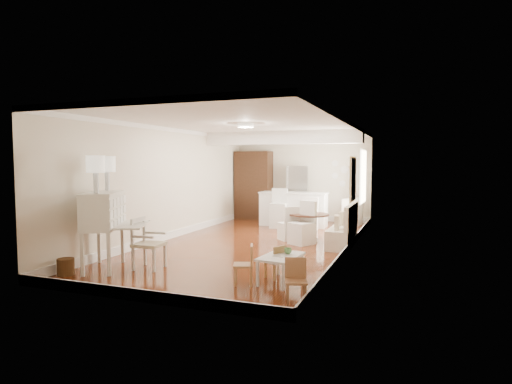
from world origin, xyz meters
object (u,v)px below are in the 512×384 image
Objects in this scene: secretary_bureau at (103,231)px; wicker_basket at (66,267)px; kids_chair_a at (243,264)px; kids_chair_c at (296,281)px; slip_chair_far at (288,223)px; kids_table at (281,269)px; bar_stool_right at (310,214)px; bar_stool_left at (278,208)px; sideboard at (352,212)px; dining_table at (309,227)px; breakfast_counter at (293,209)px; kids_chair_b at (274,261)px; pantry_cabinet at (254,185)px; slip_chair_near at (302,223)px; gustavian_armchair at (149,243)px; fridge at (308,194)px.

wicker_basket is (-0.33, -0.57, -0.56)m from secretary_bureau.
kids_chair_a is at bearing -25.29° from secretary_bureau.
slip_chair_far is (-1.44, 4.56, 0.12)m from kids_chair_c.
bar_stool_right is at bearing 98.30° from kids_table.
sideboard is at bearing 22.50° from bar_stool_left.
dining_table is at bearing 82.61° from kids_chair_c.
wicker_basket is 7.19m from breakfast_counter.
kids_chair_c is 0.30× the size of breakfast_counter.
secretary_bureau is 0.86m from wicker_basket.
kids_chair_b is 3.53m from slip_chair_far.
dining_table is 4.40m from pantry_cabinet.
bar_stool_right is (-0.78, 5.34, 0.25)m from kids_table.
breakfast_counter reaches higher than kids_table.
slip_chair_near is (-0.06, -0.46, 0.17)m from dining_table.
kids_table is at bearing -78.55° from bar_stool_left.
sideboard reaches higher than kids_chair_a.
gustavian_armchair reaches higher than slip_chair_far.
secretary_bureau reaches higher than sideboard.
slip_chair_near is at bearing -70.40° from breakfast_counter.
kids_table is at bearing 58.74° from slip_chair_far.
kids_chair_c is (3.76, -0.59, -0.39)m from secretary_bureau.
slip_chair_far is at bearing -140.55° from kids_chair_b.
pantry_cabinet is at bearing 114.13° from kids_table.
kids_chair_a is (1.99, -0.34, -0.14)m from gustavian_armchair.
kids_chair_c reaches higher than kids_table.
kids_chair_c is (3.01, -0.91, -0.15)m from gustavian_armchair.
bar_stool_left is 1.23× the size of bar_stool_right.
kids_chair_b is at bearing -77.44° from breakfast_counter.
kids_chair_b is at bearing -79.61° from bar_stool_left.
kids_chair_c is 6.36m from bar_stool_right.
secretary_bureau is 1.22× the size of bar_stool_left.
kids_chair_c is 0.34× the size of fridge.
bar_stool_right is at bearing 102.09° from dining_table.
slip_chair_near is at bearing 98.58° from kids_table.
bar_stool_right is 1.07× the size of sideboard.
kids_table is 7.79m from pantry_cabinet.
dining_table is (0.09, 4.04, 0.01)m from kids_chair_a.
slip_chair_far is at bearing -56.84° from pantry_cabinet.
kids_table is 5.40m from bar_stool_right.
gustavian_armchair is 1.09× the size of slip_chair_far.
slip_chair_far is at bearing 165.96° from kids_chair_a.
kids_chair_a is (2.74, -0.02, -0.38)m from secretary_bureau.
gustavian_armchair is at bearing -1.79° from secretary_bureau.
fridge is at bearing 73.58° from wicker_basket.
slip_chair_near is at bearing -82.65° from bar_stool_right.
slip_chair_far is (-0.95, 3.67, 0.21)m from kids_table.
gustavian_armchair is at bearing -104.14° from bar_stool_left.
gustavian_armchair is 5.60m from bar_stool_right.
gustavian_armchair reaches higher than sideboard.
pantry_cabinet reaches higher than breakfast_counter.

